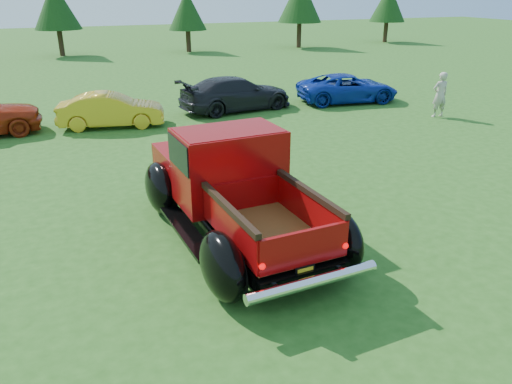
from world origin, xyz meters
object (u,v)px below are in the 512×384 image
at_px(tree_far_east, 388,3).
at_px(show_car_grey, 236,94).
at_px(show_car_yellow, 111,110).
at_px(spectator, 440,95).
at_px(show_car_blue, 348,88).
at_px(pickup_truck, 229,183).
at_px(tree_mid_right, 187,10).
at_px(tree_mid_left, 56,5).

relative_size(tree_far_east, show_car_grey, 1.05).
bearing_deg(show_car_yellow, spectator, -93.93).
relative_size(tree_far_east, spectator, 2.85).
xyz_separation_m(show_car_yellow, show_car_blue, (9.86, 0.51, -0.00)).
xyz_separation_m(pickup_truck, show_car_grey, (3.65, 9.93, -0.33)).
height_order(tree_mid_right, pickup_truck, tree_mid_right).
bearing_deg(tree_mid_right, show_car_yellow, -111.53).
height_order(show_car_yellow, spectator, spectator).
height_order(tree_far_east, spectator, tree_far_east).
relative_size(tree_mid_left, spectator, 2.97).
relative_size(show_car_yellow, show_car_blue, 0.85).
distance_m(tree_mid_right, show_car_grey, 19.88).
bearing_deg(show_car_grey, show_car_blue, -102.86).
bearing_deg(spectator, pickup_truck, 34.15).
bearing_deg(show_car_blue, show_car_yellow, 100.10).
bearing_deg(show_car_grey, spectator, -129.14).
xyz_separation_m(tree_mid_right, show_car_blue, (1.84, -19.81, -2.38)).
xyz_separation_m(show_car_yellow, show_car_grey, (4.92, 0.82, 0.07)).
bearing_deg(tree_far_east, show_car_blue, -128.50).
xyz_separation_m(tree_mid_left, tree_far_east, (27.00, -0.50, -0.14)).
bearing_deg(show_car_grey, pickup_truck, 150.54).
height_order(pickup_truck, show_car_grey, pickup_truck).
height_order(tree_mid_left, tree_far_east, tree_mid_left).
distance_m(tree_far_east, spectator, 27.95).
bearing_deg(pickup_truck, show_car_blue, 44.51).
bearing_deg(show_car_yellow, show_car_grey, -69.85).
height_order(show_car_grey, show_car_blue, show_car_grey).
relative_size(tree_far_east, show_car_yellow, 1.33).
distance_m(tree_far_east, show_car_grey, 29.18).
relative_size(tree_mid_left, tree_far_east, 1.04).
height_order(pickup_truck, show_car_blue, pickup_truck).
bearing_deg(spectator, show_car_yellow, -10.78).
bearing_deg(show_car_yellow, show_car_blue, -76.31).
height_order(tree_far_east, show_car_blue, tree_far_east).
bearing_deg(show_car_grey, tree_far_east, -55.84).
bearing_deg(show_car_blue, tree_mid_left, 34.66).
bearing_deg(pickup_truck, show_car_yellow, 94.20).
bearing_deg(show_car_yellow, pickup_truck, -161.31).
distance_m(show_car_yellow, show_car_blue, 9.87).
bearing_deg(show_car_blue, pickup_truck, 145.42).
bearing_deg(show_car_yellow, tree_mid_right, -10.81).
relative_size(pickup_truck, show_car_grey, 1.26).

